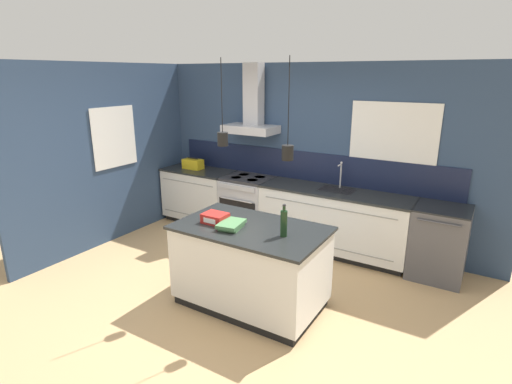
{
  "coord_description": "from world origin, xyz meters",
  "views": [
    {
      "loc": [
        2.41,
        -3.34,
        2.45
      ],
      "look_at": [
        -0.03,
        0.67,
        1.05
      ],
      "focal_mm": 28.0,
      "sensor_mm": 36.0,
      "label": 1
    }
  ],
  "objects_px": {
    "red_supply_box": "(215,218)",
    "yellow_toolbox": "(193,164)",
    "bottle_on_island": "(284,223)",
    "oven_range": "(248,205)",
    "book_stack": "(231,225)",
    "dishwasher": "(439,242)"
  },
  "relations": [
    {
      "from": "red_supply_box",
      "to": "yellow_toolbox",
      "type": "height_order",
      "value": "yellow_toolbox"
    },
    {
      "from": "oven_range",
      "to": "bottle_on_island",
      "type": "distance_m",
      "value": 2.43
    },
    {
      "from": "red_supply_box",
      "to": "book_stack",
      "type": "bearing_deg",
      "value": -9.12
    },
    {
      "from": "bottle_on_island",
      "to": "book_stack",
      "type": "relative_size",
      "value": 0.97
    },
    {
      "from": "yellow_toolbox",
      "to": "bottle_on_island",
      "type": "bearing_deg",
      "value": -34.0
    },
    {
      "from": "oven_range",
      "to": "yellow_toolbox",
      "type": "distance_m",
      "value": 1.22
    },
    {
      "from": "oven_range",
      "to": "yellow_toolbox",
      "type": "bearing_deg",
      "value": 179.77
    },
    {
      "from": "dishwasher",
      "to": "book_stack",
      "type": "height_order",
      "value": "book_stack"
    },
    {
      "from": "dishwasher",
      "to": "red_supply_box",
      "type": "distance_m",
      "value": 2.78
    },
    {
      "from": "red_supply_box",
      "to": "dishwasher",
      "type": "bearing_deg",
      "value": 42.06
    },
    {
      "from": "book_stack",
      "to": "yellow_toolbox",
      "type": "relative_size",
      "value": 1.0
    },
    {
      "from": "book_stack",
      "to": "red_supply_box",
      "type": "xyz_separation_m",
      "value": [
        -0.24,
        0.04,
        0.02
      ]
    },
    {
      "from": "bottle_on_island",
      "to": "yellow_toolbox",
      "type": "bearing_deg",
      "value": 146.0
    },
    {
      "from": "oven_range",
      "to": "book_stack",
      "type": "relative_size",
      "value": 2.68
    },
    {
      "from": "bottle_on_island",
      "to": "red_supply_box",
      "type": "height_order",
      "value": "bottle_on_island"
    },
    {
      "from": "bottle_on_island",
      "to": "red_supply_box",
      "type": "xyz_separation_m",
      "value": [
        -0.8,
        -0.05,
        -0.09
      ]
    },
    {
      "from": "red_supply_box",
      "to": "yellow_toolbox",
      "type": "distance_m",
      "value": 2.6
    },
    {
      "from": "oven_range",
      "to": "dishwasher",
      "type": "distance_m",
      "value": 2.78
    },
    {
      "from": "book_stack",
      "to": "yellow_toolbox",
      "type": "distance_m",
      "value": 2.8
    },
    {
      "from": "bottle_on_island",
      "to": "red_supply_box",
      "type": "relative_size",
      "value": 1.29
    },
    {
      "from": "oven_range",
      "to": "bottle_on_island",
      "type": "bearing_deg",
      "value": -48.92
    },
    {
      "from": "dishwasher",
      "to": "yellow_toolbox",
      "type": "relative_size",
      "value": 2.68
    }
  ]
}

